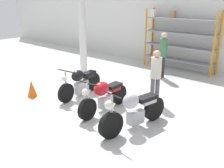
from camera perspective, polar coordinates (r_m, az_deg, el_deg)
The scene contains 10 objects.
ground_plane at distance 7.25m, azimuth -2.12°, elevation -6.01°, with size 30.00×30.00×0.00m, color silver.
back_wall at distance 11.53m, azimuth 18.54°, elevation 11.75°, with size 30.00×0.08×3.60m.
shelving_rack at distance 11.51m, azimuth 14.74°, elevation 9.92°, with size 3.29×0.63×2.63m.
support_pillar at distance 10.06m, azimuth -6.76°, elevation 11.65°, with size 0.28×0.28×3.60m.
motorcycle_black at distance 8.20m, azimuth -7.21°, elevation 0.38°, with size 0.65×1.97×1.02m.
motorcycle_red at distance 7.01m, azimuth -1.85°, elevation -2.69°, with size 0.65×1.98×1.03m.
motorcycle_silver at distance 6.11m, azimuth 5.03°, elevation -6.01°, with size 0.64×2.09×1.07m.
person_browsing at distance 7.57m, azimuth 10.00°, elevation 2.59°, with size 0.42×0.42×1.64m.
person_near_rack at distance 10.08m, azimuth 11.61°, elevation 7.29°, with size 0.36×0.36×1.82m.
traffic_cone at distance 8.54m, azimuth -17.87°, elevation -1.01°, with size 0.32×0.32×0.55m.
Camera 1 is at (4.57, -4.72, 3.06)m, focal length 40.00 mm.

